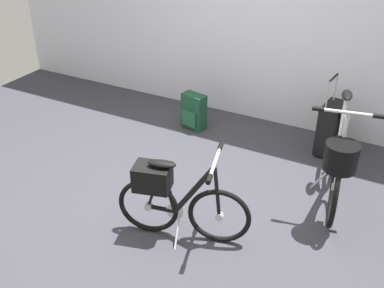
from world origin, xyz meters
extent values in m
plane|color=#38383F|center=(0.00, 0.00, 0.00)|extent=(6.79, 6.79, 0.00)
torus|color=black|center=(0.58, -0.20, 0.25)|extent=(0.49, 0.17, 0.49)
cylinder|color=#B7B7BC|center=(0.58, -0.20, 0.25)|extent=(0.07, 0.06, 0.06)
torus|color=black|center=(0.03, -0.35, 0.25)|extent=(0.49, 0.17, 0.49)
cylinder|color=#B7B7BC|center=(0.03, -0.35, 0.25)|extent=(0.07, 0.06, 0.06)
cylinder|color=black|center=(0.14, -0.32, 0.24)|extent=(0.22, 0.09, 0.05)
cylinder|color=black|center=(0.39, -0.25, 0.46)|extent=(0.34, 0.13, 0.48)
cylinder|color=black|center=(0.20, -0.31, 0.44)|extent=(0.13, 0.07, 0.42)
cylinder|color=black|center=(0.14, -0.32, 0.24)|extent=(0.22, 0.08, 0.04)
cylinder|color=black|center=(0.56, -0.21, 0.47)|extent=(0.08, 0.05, 0.45)
cylinder|color=black|center=(0.09, -0.34, 0.45)|extent=(0.15, 0.06, 0.40)
ellipsoid|color=black|center=(0.15, -0.32, 0.66)|extent=(0.24, 0.14, 0.05)
cylinder|color=#B7B7BC|center=(0.54, -0.21, 0.71)|extent=(0.03, 0.03, 0.04)
cylinder|color=#B7B7BC|center=(0.54, -0.21, 0.73)|extent=(0.14, 0.43, 0.03)
cylinder|color=black|center=(0.60, -0.43, 0.73)|extent=(0.06, 0.10, 0.04)
cylinder|color=black|center=(0.48, 0.00, 0.73)|extent=(0.06, 0.10, 0.04)
cylinder|color=#B7B7BC|center=(0.24, -0.29, 0.23)|extent=(0.14, 0.05, 0.14)
cylinder|color=#B7B7BC|center=(0.30, -0.37, 0.11)|extent=(0.07, 0.19, 0.23)
cube|color=black|center=(0.08, -0.34, 0.53)|extent=(0.32, 0.27, 0.20)
torus|color=black|center=(1.29, 0.47, 0.33)|extent=(0.17, 0.66, 0.67)
cylinder|color=#B7B7BC|center=(1.29, 0.47, 0.33)|extent=(0.06, 0.07, 0.06)
torus|color=black|center=(1.15, 1.23, 0.33)|extent=(0.17, 0.66, 0.67)
cylinder|color=#B7B7BC|center=(1.15, 1.23, 0.33)|extent=(0.06, 0.07, 0.06)
cylinder|color=silver|center=(1.17, 1.08, 0.33)|extent=(0.09, 0.30, 0.05)
cylinder|color=silver|center=(1.24, 0.74, 0.63)|extent=(0.13, 0.45, 0.64)
cylinder|color=silver|center=(1.19, 1.00, 0.59)|extent=(0.07, 0.16, 0.56)
cylinder|color=silver|center=(1.17, 1.08, 0.33)|extent=(0.08, 0.29, 0.04)
cylinder|color=silver|center=(1.29, 0.50, 0.64)|extent=(0.05, 0.09, 0.60)
cylinder|color=silver|center=(1.16, 1.14, 0.60)|extent=(0.06, 0.19, 0.54)
ellipsoid|color=black|center=(1.18, 1.06, 0.89)|extent=(0.13, 0.23, 0.05)
cylinder|color=#B7B7BC|center=(1.28, 0.53, 0.96)|extent=(0.03, 0.03, 0.04)
cylinder|color=#B7B7BC|center=(1.28, 0.53, 0.98)|extent=(0.44, 0.11, 0.03)
cylinder|color=black|center=(1.07, 0.49, 0.98)|extent=(0.10, 0.05, 0.04)
cylinder|color=black|center=(1.50, 0.57, 0.98)|extent=(0.10, 0.05, 0.04)
cylinder|color=#B7B7BC|center=(1.20, 0.94, 0.32)|extent=(0.04, 0.14, 0.14)
cylinder|color=#B7B7BC|center=(1.12, 0.87, 0.15)|extent=(0.19, 0.05, 0.31)
cylinder|color=black|center=(1.31, 0.40, 0.67)|extent=(0.31, 0.31, 0.22)
cube|color=black|center=(1.00, 1.58, 0.28)|extent=(0.21, 0.38, 0.52)
cylinder|color=#B7B7BC|center=(0.94, 1.47, 0.68)|extent=(0.02, 0.02, 0.28)
cylinder|color=#B7B7BC|center=(0.97, 1.70, 0.68)|extent=(0.02, 0.02, 0.28)
cylinder|color=black|center=(0.95, 1.58, 0.82)|extent=(0.04, 0.23, 0.02)
cylinder|color=black|center=(1.04, 1.45, 0.02)|extent=(0.04, 0.02, 0.04)
cylinder|color=black|center=(1.07, 1.70, 0.02)|extent=(0.04, 0.02, 0.04)
cube|color=#19472D|center=(-0.48, 1.40, 0.21)|extent=(0.29, 0.20, 0.41)
cube|color=#1F5939|center=(-0.50, 1.32, 0.14)|extent=(0.19, 0.07, 0.18)
camera|label=1|loc=(1.71, -2.77, 2.51)|focal=43.36mm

